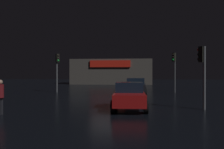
{
  "coord_description": "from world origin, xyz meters",
  "views": [
    {
      "loc": [
        2.41,
        -19.55,
        2.09
      ],
      "look_at": [
        0.2,
        3.35,
        1.95
      ],
      "focal_mm": 38.07,
      "sensor_mm": 36.0,
      "label": 1
    }
  ],
  "objects": [
    {
      "name": "ground_plane",
      "position": [
        0.0,
        0.0,
        0.0
      ],
      "size": [
        120.0,
        120.0,
        0.0
      ],
      "primitive_type": "plane",
      "color": "black"
    },
    {
      "name": "store_building",
      "position": [
        -2.02,
        25.96,
        2.35
      ],
      "size": [
        15.0,
        6.46,
        4.68
      ],
      "color": "#4C4742",
      "rests_on": "ground"
    },
    {
      "name": "traffic_signal_main",
      "position": [
        6.27,
        -5.51,
        2.55
      ],
      "size": [
        0.43,
        0.41,
        3.62
      ],
      "color": "#595B60",
      "rests_on": "ground"
    },
    {
      "name": "traffic_signal_cross_left",
      "position": [
        -6.01,
        5.58,
        2.91
      ],
      "size": [
        0.42,
        0.42,
        4.18
      ],
      "color": "#595B60",
      "rests_on": "ground"
    },
    {
      "name": "traffic_signal_cross_right",
      "position": [
        6.57,
        6.2,
        3.07
      ],
      "size": [
        0.42,
        0.42,
        4.24
      ],
      "color": "#595B60",
      "rests_on": "ground"
    },
    {
      "name": "car_near",
      "position": [
        2.5,
        3.32,
        0.81
      ],
      "size": [
        2.14,
        4.37,
        1.61
      ],
      "color": "black",
      "rests_on": "ground"
    },
    {
      "name": "car_far",
      "position": [
        2.09,
        -5.95,
        0.78
      ],
      "size": [
        2.01,
        3.91,
        1.56
      ],
      "color": "#A51414",
      "rests_on": "ground"
    },
    {
      "name": "pedestrian",
      "position": [
        -4.3,
        -8.28,
        1.03
      ],
      "size": [
        0.43,
        0.43,
        1.76
      ],
      "color": "black",
      "rests_on": "ground"
    }
  ]
}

